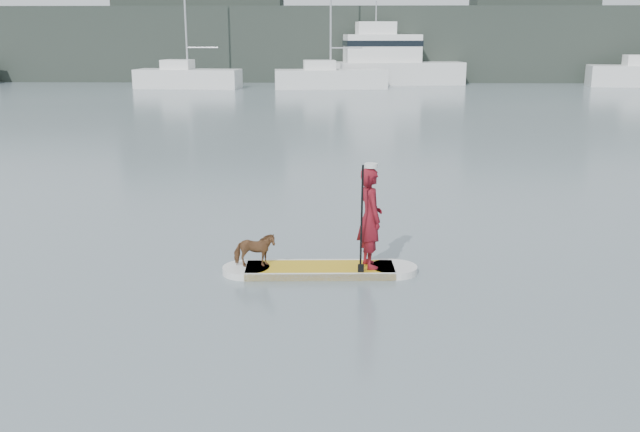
{
  "coord_description": "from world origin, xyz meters",
  "views": [
    {
      "loc": [
        2.11,
        -8.33,
        3.96
      ],
      "look_at": [
        1.76,
        3.11,
        1.0
      ],
      "focal_mm": 40.0,
      "sensor_mm": 36.0,
      "label": 1
    }
  ],
  "objects_px": {
    "paddleboard": "(320,270)",
    "paddler": "(370,218)",
    "sailboat_d": "(330,77)",
    "sailboat_c": "(187,77)",
    "dog": "(254,250)",
    "motor_yacht_a": "(389,61)"
  },
  "relations": [
    {
      "from": "paddleboard",
      "to": "paddler",
      "type": "height_order",
      "value": "paddler"
    },
    {
      "from": "paddler",
      "to": "dog",
      "type": "relative_size",
      "value": 2.45
    },
    {
      "from": "paddleboard",
      "to": "sailboat_c",
      "type": "xyz_separation_m",
      "value": [
        -10.94,
        40.99,
        0.74
      ]
    },
    {
      "from": "dog",
      "to": "motor_yacht_a",
      "type": "relative_size",
      "value": 0.06
    },
    {
      "from": "paddler",
      "to": "dog",
      "type": "bearing_deg",
      "value": 76.68
    },
    {
      "from": "dog",
      "to": "sailboat_d",
      "type": "bearing_deg",
      "value": -8.3
    },
    {
      "from": "paddler",
      "to": "dog",
      "type": "distance_m",
      "value": 2.01
    },
    {
      "from": "paddleboard",
      "to": "paddler",
      "type": "bearing_deg",
      "value": -0.0
    },
    {
      "from": "sailboat_c",
      "to": "dog",
      "type": "bearing_deg",
      "value": -71.16
    },
    {
      "from": "paddler",
      "to": "sailboat_d",
      "type": "height_order",
      "value": "sailboat_d"
    },
    {
      "from": "paddleboard",
      "to": "sailboat_c",
      "type": "height_order",
      "value": "sailboat_c"
    },
    {
      "from": "sailboat_c",
      "to": "sailboat_d",
      "type": "xyz_separation_m",
      "value": [
        10.38,
        0.04,
        0.05
      ]
    },
    {
      "from": "dog",
      "to": "sailboat_d",
      "type": "relative_size",
      "value": 0.06
    },
    {
      "from": "paddleboard",
      "to": "sailboat_c",
      "type": "distance_m",
      "value": 42.43
    },
    {
      "from": "paddler",
      "to": "sailboat_d",
      "type": "distance_m",
      "value": 41.02
    },
    {
      "from": "paddleboard",
      "to": "dog",
      "type": "height_order",
      "value": "dog"
    },
    {
      "from": "paddler",
      "to": "sailboat_c",
      "type": "bearing_deg",
      "value": 0.36
    },
    {
      "from": "sailboat_d",
      "to": "motor_yacht_a",
      "type": "distance_m",
      "value": 6.3
    },
    {
      "from": "paddleboard",
      "to": "paddler",
      "type": "xyz_separation_m",
      "value": [
        0.83,
        0.03,
        0.91
      ]
    },
    {
      "from": "paddler",
      "to": "motor_yacht_a",
      "type": "bearing_deg",
      "value": -19.68
    },
    {
      "from": "sailboat_d",
      "to": "paddler",
      "type": "bearing_deg",
      "value": -93.75
    },
    {
      "from": "dog",
      "to": "motor_yacht_a",
      "type": "bearing_deg",
      "value": -13.96
    }
  ]
}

